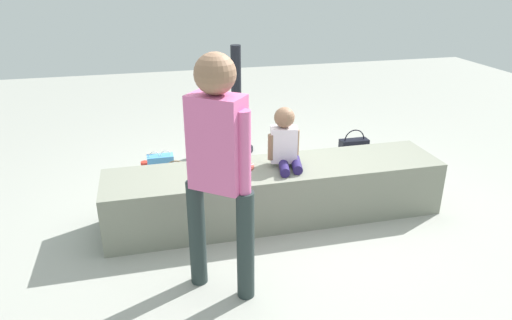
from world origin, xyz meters
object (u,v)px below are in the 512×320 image
(adult_standing, at_px, (218,158))
(cake_box_white, at_px, (201,157))
(party_cup_red, at_px, (145,167))
(handbag_brown_canvas, at_px, (176,181))
(child_seated, at_px, (285,141))
(cake_plate, at_px, (240,165))
(water_bottle_near_gift, at_px, (279,152))
(gift_bag, at_px, (161,167))
(handbag_black_leather, at_px, (353,150))

(adult_standing, height_order, cake_box_white, adult_standing)
(adult_standing, xyz_separation_m, cake_box_white, (0.15, 2.11, -0.86))
(party_cup_red, xyz_separation_m, handbag_brown_canvas, (0.27, -0.54, 0.06))
(party_cup_red, bearing_deg, child_seated, -47.21)
(cake_plate, distance_m, water_bottle_near_gift, 1.36)
(adult_standing, height_order, water_bottle_near_gift, adult_standing)
(gift_bag, height_order, water_bottle_near_gift, gift_bag)
(child_seated, bearing_deg, handbag_black_leather, 41.42)
(cake_plate, height_order, gift_bag, cake_plate)
(water_bottle_near_gift, relative_size, handbag_brown_canvas, 0.62)
(gift_bag, height_order, cake_box_white, gift_bag)
(adult_standing, distance_m, handbag_brown_canvas, 1.69)
(water_bottle_near_gift, xyz_separation_m, party_cup_red, (-1.41, 0.02, -0.04))
(adult_standing, distance_m, cake_plate, 1.03)
(adult_standing, bearing_deg, gift_bag, 99.00)
(adult_standing, relative_size, handbag_black_leather, 4.28)
(adult_standing, xyz_separation_m, cake_plate, (0.31, 0.88, -0.45))
(water_bottle_near_gift, bearing_deg, adult_standing, -115.99)
(water_bottle_near_gift, bearing_deg, party_cup_red, 179.38)
(child_seated, bearing_deg, adult_standing, -129.03)
(cake_plate, relative_size, handbag_black_leather, 0.63)
(child_seated, relative_size, gift_bag, 1.64)
(cake_box_white, bearing_deg, water_bottle_near_gift, -7.80)
(cake_plate, relative_size, cake_box_white, 0.73)
(party_cup_red, bearing_deg, adult_standing, -77.73)
(handbag_brown_canvas, bearing_deg, cake_box_white, 63.76)
(gift_bag, xyz_separation_m, party_cup_red, (-0.15, 0.21, -0.07))
(party_cup_red, bearing_deg, cake_plate, -56.52)
(cake_plate, distance_m, handbag_black_leather, 1.71)
(cake_box_white, bearing_deg, handbag_brown_canvas, -116.24)
(child_seated, xyz_separation_m, cake_box_white, (-0.52, 1.29, -0.61))
(adult_standing, bearing_deg, cake_box_white, 85.94)
(handbag_brown_canvas, bearing_deg, adult_standing, -83.59)
(gift_bag, xyz_separation_m, handbag_black_leather, (2.02, -0.04, 0.01))
(water_bottle_near_gift, bearing_deg, handbag_brown_canvas, -155.18)
(water_bottle_near_gift, xyz_separation_m, handbag_brown_canvas, (-1.14, -0.53, 0.02))
(party_cup_red, distance_m, handbag_black_leather, 2.19)
(child_seated, xyz_separation_m, cake_plate, (-0.35, 0.05, -0.19))
(adult_standing, relative_size, party_cup_red, 14.24)
(child_seated, bearing_deg, water_bottle_near_gift, 75.33)
(child_seated, height_order, handbag_brown_canvas, child_seated)
(party_cup_red, distance_m, cake_box_white, 0.60)
(child_seated, bearing_deg, handbag_brown_canvas, 141.97)
(handbag_brown_canvas, bearing_deg, cake_plate, -51.13)
(handbag_black_leather, distance_m, handbag_brown_canvas, 1.92)
(party_cup_red, height_order, handbag_black_leather, handbag_black_leather)
(child_seated, distance_m, party_cup_red, 1.74)
(cake_plate, xyz_separation_m, handbag_black_leather, (1.42, 0.89, -0.34))
(cake_plate, relative_size, gift_bag, 0.76)
(child_seated, height_order, handbag_black_leather, child_seated)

